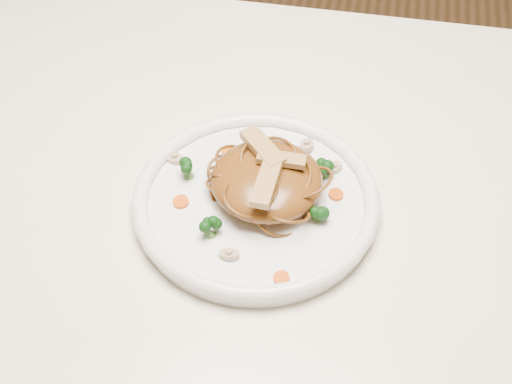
# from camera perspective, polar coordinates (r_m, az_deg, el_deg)

# --- Properties ---
(table) EXTENTS (1.20, 0.80, 0.75)m
(table) POSITION_cam_1_polar(r_m,az_deg,el_deg) (0.99, 0.11, -2.74)
(table) COLOR white
(table) RESTS_ON ground
(plate) EXTENTS (0.34, 0.34, 0.02)m
(plate) POSITION_cam_1_polar(r_m,az_deg,el_deg) (0.87, 0.00, -0.97)
(plate) COLOR white
(plate) RESTS_ON table
(noodle_mound) EXTENTS (0.17, 0.17, 0.04)m
(noodle_mound) POSITION_cam_1_polar(r_m,az_deg,el_deg) (0.86, 0.88, 1.00)
(noodle_mound) COLOR #5C3411
(noodle_mound) RESTS_ON plate
(chicken_a) EXTENTS (0.06, 0.02, 0.01)m
(chicken_a) POSITION_cam_1_polar(r_m,az_deg,el_deg) (0.84, 2.07, 2.68)
(chicken_a) COLOR tan
(chicken_a) RESTS_ON noodle_mound
(chicken_b) EXTENTS (0.07, 0.07, 0.01)m
(chicken_b) POSITION_cam_1_polar(r_m,az_deg,el_deg) (0.86, 0.55, 3.59)
(chicken_b) COLOR tan
(chicken_b) RESTS_ON noodle_mound
(chicken_c) EXTENTS (0.03, 0.07, 0.01)m
(chicken_c) POSITION_cam_1_polar(r_m,az_deg,el_deg) (0.82, 0.84, 0.70)
(chicken_c) COLOR tan
(chicken_c) RESTS_ON noodle_mound
(broccoli_0) EXTENTS (0.03, 0.03, 0.03)m
(broccoli_0) POSITION_cam_1_polar(r_m,az_deg,el_deg) (0.89, 5.45, 1.94)
(broccoli_0) COLOR #0C340A
(broccoli_0) RESTS_ON plate
(broccoli_1) EXTENTS (0.04, 0.04, 0.03)m
(broccoli_1) POSITION_cam_1_polar(r_m,az_deg,el_deg) (0.89, -5.50, 2.03)
(broccoli_1) COLOR #0C340A
(broccoli_1) RESTS_ON plate
(broccoli_2) EXTENTS (0.03, 0.03, 0.03)m
(broccoli_2) POSITION_cam_1_polar(r_m,az_deg,el_deg) (0.82, -3.75, -2.87)
(broccoli_2) COLOR #0C340A
(broccoli_2) RESTS_ON plate
(broccoli_3) EXTENTS (0.03, 0.03, 0.03)m
(broccoli_3) POSITION_cam_1_polar(r_m,az_deg,el_deg) (0.84, 5.07, -1.49)
(broccoli_3) COLOR #0C340A
(broccoli_3) RESTS_ON plate
(carrot_0) EXTENTS (0.03, 0.03, 0.00)m
(carrot_0) POSITION_cam_1_polar(r_m,az_deg,el_deg) (0.90, 4.60, 1.92)
(carrot_0) COLOR #DC4E08
(carrot_0) RESTS_ON plate
(carrot_1) EXTENTS (0.03, 0.03, 0.00)m
(carrot_1) POSITION_cam_1_polar(r_m,az_deg,el_deg) (0.87, -6.09, -0.80)
(carrot_1) COLOR #DC4E08
(carrot_1) RESTS_ON plate
(carrot_2) EXTENTS (0.02, 0.02, 0.00)m
(carrot_2) POSITION_cam_1_polar(r_m,az_deg,el_deg) (0.88, 6.47, -0.20)
(carrot_2) COLOR #DC4E08
(carrot_2) RESTS_ON plate
(carrot_3) EXTENTS (0.03, 0.03, 0.00)m
(carrot_3) POSITION_cam_1_polar(r_m,az_deg,el_deg) (0.92, -2.13, 3.24)
(carrot_3) COLOR #DC4E08
(carrot_3) RESTS_ON plate
(carrot_4) EXTENTS (0.02, 0.02, 0.00)m
(carrot_4) POSITION_cam_1_polar(r_m,az_deg,el_deg) (0.79, 2.07, -6.96)
(carrot_4) COLOR #DC4E08
(carrot_4) RESTS_ON plate
(mushroom_0) EXTENTS (0.03, 0.03, 0.01)m
(mushroom_0) POSITION_cam_1_polar(r_m,az_deg,el_deg) (0.81, -2.19, -5.06)
(mushroom_0) COLOR beige
(mushroom_0) RESTS_ON plate
(mushroom_1) EXTENTS (0.03, 0.03, 0.01)m
(mushroom_1) POSITION_cam_1_polar(r_m,az_deg,el_deg) (0.91, 6.33, 1.96)
(mushroom_1) COLOR beige
(mushroom_1) RESTS_ON plate
(mushroom_2) EXTENTS (0.03, 0.03, 0.01)m
(mushroom_2) POSITION_cam_1_polar(r_m,az_deg,el_deg) (0.92, -6.60, 2.72)
(mushroom_2) COLOR beige
(mushroom_2) RESTS_ON plate
(mushroom_3) EXTENTS (0.03, 0.03, 0.01)m
(mushroom_3) POSITION_cam_1_polar(r_m,az_deg,el_deg) (0.93, 4.13, 3.79)
(mushroom_3) COLOR beige
(mushroom_3) RESTS_ON plate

